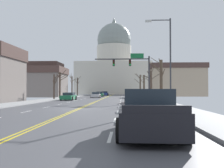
% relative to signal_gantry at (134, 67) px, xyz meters
% --- Properties ---
extents(ground, '(20.00, 180.00, 0.20)m').
position_rel_signal_gantry_xyz_m(ground, '(-5.39, -14.51, -4.94)').
color(ground, '#4A4A4F').
extents(signal_gantry, '(7.91, 0.41, 6.79)m').
position_rel_signal_gantry_xyz_m(signal_gantry, '(0.00, 0.00, 0.00)').
color(signal_gantry, '#28282D').
rests_on(signal_gantry, ground).
extents(street_lamp_right, '(2.33, 0.24, 8.03)m').
position_rel_signal_gantry_xyz_m(street_lamp_right, '(2.51, -13.79, -0.07)').
color(street_lamp_right, '#333338').
rests_on(street_lamp_right, ground).
extents(capitol_building, '(28.55, 23.27, 31.15)m').
position_rel_signal_gantry_xyz_m(capitol_building, '(-5.39, 68.07, 5.63)').
color(capitol_building, beige).
rests_on(capitol_building, ground).
extents(sedan_near_00, '(2.06, 4.57, 1.20)m').
position_rel_signal_gantry_xyz_m(sedan_near_00, '(-0.31, -4.43, -4.39)').
color(sedan_near_00, '#B71414').
rests_on(sedan_near_00, ground).
extents(sedan_near_01, '(2.05, 4.55, 1.28)m').
position_rel_signal_gantry_xyz_m(sedan_near_01, '(-0.09, -10.02, -4.35)').
color(sedan_near_01, navy).
rests_on(sedan_near_01, ground).
extents(sedan_near_02, '(2.17, 4.52, 1.27)m').
position_rel_signal_gantry_xyz_m(sedan_near_02, '(-0.09, -15.86, -4.35)').
color(sedan_near_02, '#9EA3A8').
rests_on(sedan_near_02, ground).
extents(sedan_near_03, '(2.21, 4.42, 1.21)m').
position_rel_signal_gantry_xyz_m(sedan_near_03, '(-0.02, -21.68, -4.38)').
color(sedan_near_03, '#1E7247').
rests_on(sedan_near_03, ground).
extents(pickup_truck_near_04, '(2.47, 5.50, 1.71)m').
position_rel_signal_gantry_xyz_m(pickup_truck_near_04, '(-0.42, -27.57, -4.20)').
color(pickup_truck_near_04, black).
rests_on(pickup_truck_near_04, ground).
extents(sedan_oncoming_00, '(2.20, 4.32, 1.24)m').
position_rel_signal_gantry_xyz_m(sedan_oncoming_00, '(-10.44, 4.86, -4.38)').
color(sedan_oncoming_00, '#1E7247').
rests_on(sedan_oncoming_00, ground).
extents(sedan_oncoming_01, '(1.96, 4.42, 1.19)m').
position_rel_signal_gantry_xyz_m(sedan_oncoming_01, '(-7.40, 18.18, -4.40)').
color(sedan_oncoming_01, silver).
rests_on(sedan_oncoming_01, ground).
extents(sedan_oncoming_02, '(1.99, 4.50, 1.25)m').
position_rel_signal_gantry_xyz_m(sedan_oncoming_02, '(-7.36, 26.82, -4.38)').
color(sedan_oncoming_02, '#1E7247').
rests_on(sedan_oncoming_02, ground).
extents(sedan_oncoming_03, '(2.09, 4.22, 1.26)m').
position_rel_signal_gantry_xyz_m(sedan_oncoming_03, '(-7.11, 39.85, -4.36)').
color(sedan_oncoming_03, navy).
rests_on(sedan_oncoming_03, ground).
extents(flank_building_01, '(12.20, 10.35, 7.06)m').
position_rel_signal_gantry_xyz_m(flank_building_01, '(-21.67, 24.08, -1.38)').
color(flank_building_01, slate).
rests_on(flank_building_01, ground).
extents(flank_building_02, '(9.90, 8.64, 9.33)m').
position_rel_signal_gantry_xyz_m(flank_building_02, '(-24.07, 34.80, -0.24)').
color(flank_building_02, slate).
rests_on(flank_building_02, ground).
extents(flank_building_03, '(14.17, 8.74, 8.48)m').
position_rel_signal_gantry_xyz_m(flank_building_03, '(12.55, 31.89, -0.67)').
color(flank_building_03, tan).
rests_on(flank_building_03, ground).
extents(bare_tree_00, '(1.92, 1.83, 5.61)m').
position_rel_signal_gantry_xyz_m(bare_tree_00, '(3.24, -4.64, -2.00)').
color(bare_tree_00, '#4C3D2D').
rests_on(bare_tree_00, ground).
extents(bare_tree_01, '(2.35, 2.05, 5.37)m').
position_rel_signal_gantry_xyz_m(bare_tree_01, '(-13.52, 11.54, -2.12)').
color(bare_tree_01, '#423328').
rests_on(bare_tree_01, ground).
extents(bare_tree_02, '(2.61, 2.32, 5.56)m').
position_rel_signal_gantry_xyz_m(bare_tree_02, '(2.91, 4.16, -2.22)').
color(bare_tree_02, '#423328').
rests_on(bare_tree_02, ground).
extents(bare_tree_03, '(1.33, 2.38, 5.27)m').
position_rel_signal_gantry_xyz_m(bare_tree_03, '(-13.91, 32.33, -2.19)').
color(bare_tree_03, '#423328').
rests_on(bare_tree_03, ground).
extents(bare_tree_04, '(2.52, 2.14, 5.62)m').
position_rel_signal_gantry_xyz_m(bare_tree_04, '(2.53, 25.93, -2.03)').
color(bare_tree_04, brown).
rests_on(bare_tree_04, ground).
extents(bare_tree_05, '(1.59, 0.76, 4.57)m').
position_rel_signal_gantry_xyz_m(bare_tree_05, '(-13.18, 6.29, -2.46)').
color(bare_tree_05, '#423328').
rests_on(bare_tree_05, ground).
extents(bare_tree_06, '(1.95, 1.91, 4.86)m').
position_rel_signal_gantry_xyz_m(bare_tree_06, '(2.99, 19.63, -2.29)').
color(bare_tree_06, brown).
rests_on(bare_tree_06, ground).
extents(bare_tree_07, '(1.75, 2.01, 5.48)m').
position_rel_signal_gantry_xyz_m(bare_tree_07, '(-13.88, 24.69, -2.25)').
color(bare_tree_07, brown).
rests_on(bare_tree_07, ground).
extents(pedestrian_00, '(0.35, 0.34, 1.64)m').
position_rel_signal_gantry_xyz_m(pedestrian_00, '(2.79, -9.88, -3.91)').
color(pedestrian_00, '#4C4238').
rests_on(pedestrian_00, ground).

